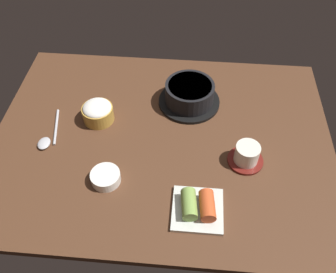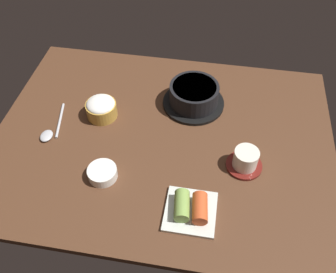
{
  "view_description": "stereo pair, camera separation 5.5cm",
  "coord_description": "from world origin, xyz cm",
  "px_view_note": "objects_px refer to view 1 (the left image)",
  "views": [
    {
      "loc": [
        7.88,
        -69.55,
        82.7
      ],
      "look_at": [
        2.0,
        -2.0,
        5.0
      ],
      "focal_mm": 38.58,
      "sensor_mm": 36.0,
      "label": 1
    },
    {
      "loc": [
        13.31,
        -68.86,
        82.7
      ],
      "look_at": [
        2.0,
        -2.0,
        5.0
      ],
      "focal_mm": 38.58,
      "sensor_mm": 36.0,
      "label": 2
    }
  ],
  "objects_px": {
    "stone_pot": "(189,94)",
    "rice_bowl": "(98,112)",
    "side_bowl_near": "(106,177)",
    "spoon": "(48,138)",
    "kimchi_plate": "(198,207)",
    "tea_cup_with_saucer": "(247,155)"
  },
  "relations": [
    {
      "from": "kimchi_plate",
      "to": "side_bowl_near",
      "type": "xyz_separation_m",
      "value": [
        -0.25,
        0.07,
        -0.0
      ]
    },
    {
      "from": "spoon",
      "to": "side_bowl_near",
      "type": "bearing_deg",
      "value": -32.7
    },
    {
      "from": "tea_cup_with_saucer",
      "to": "side_bowl_near",
      "type": "relative_size",
      "value": 1.26
    },
    {
      "from": "rice_bowl",
      "to": "side_bowl_near",
      "type": "relative_size",
      "value": 1.19
    },
    {
      "from": "side_bowl_near",
      "to": "spoon",
      "type": "distance_m",
      "value": 0.24
    },
    {
      "from": "tea_cup_with_saucer",
      "to": "side_bowl_near",
      "type": "height_order",
      "value": "tea_cup_with_saucer"
    },
    {
      "from": "tea_cup_with_saucer",
      "to": "stone_pot",
      "type": "bearing_deg",
      "value": 126.85
    },
    {
      "from": "stone_pot",
      "to": "tea_cup_with_saucer",
      "type": "xyz_separation_m",
      "value": [
        0.17,
        -0.22,
        -0.01
      ]
    },
    {
      "from": "rice_bowl",
      "to": "spoon",
      "type": "bearing_deg",
      "value": -144.31
    },
    {
      "from": "tea_cup_with_saucer",
      "to": "spoon",
      "type": "relative_size",
      "value": 0.61
    },
    {
      "from": "kimchi_plate",
      "to": "side_bowl_near",
      "type": "distance_m",
      "value": 0.26
    },
    {
      "from": "kimchi_plate",
      "to": "spoon",
      "type": "xyz_separation_m",
      "value": [
        -0.45,
        0.2,
        -0.01
      ]
    },
    {
      "from": "tea_cup_with_saucer",
      "to": "side_bowl_near",
      "type": "bearing_deg",
      "value": -165.42
    },
    {
      "from": "side_bowl_near",
      "to": "stone_pot",
      "type": "bearing_deg",
      "value": 57.26
    },
    {
      "from": "spoon",
      "to": "stone_pot",
      "type": "bearing_deg",
      "value": 25.46
    },
    {
      "from": "stone_pot",
      "to": "tea_cup_with_saucer",
      "type": "height_order",
      "value": "stone_pot"
    },
    {
      "from": "tea_cup_with_saucer",
      "to": "spoon",
      "type": "height_order",
      "value": "tea_cup_with_saucer"
    },
    {
      "from": "stone_pot",
      "to": "rice_bowl",
      "type": "bearing_deg",
      "value": -160.24
    },
    {
      "from": "stone_pot",
      "to": "kimchi_plate",
      "type": "xyz_separation_m",
      "value": [
        0.04,
        -0.39,
        -0.02
      ]
    },
    {
      "from": "spoon",
      "to": "rice_bowl",
      "type": "bearing_deg",
      "value": 35.69
    },
    {
      "from": "stone_pot",
      "to": "tea_cup_with_saucer",
      "type": "relative_size",
      "value": 1.97
    },
    {
      "from": "stone_pot",
      "to": "rice_bowl",
      "type": "distance_m",
      "value": 0.29
    }
  ]
}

